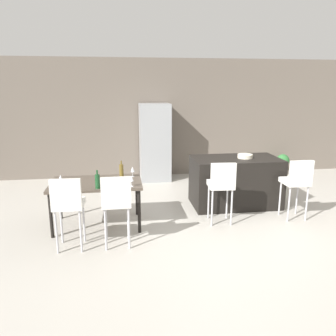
# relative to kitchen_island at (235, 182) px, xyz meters

# --- Properties ---
(ground_plane) EXTENTS (10.00, 10.00, 0.00)m
(ground_plane) POSITION_rel_kitchen_island_xyz_m (-0.26, -0.64, -0.46)
(ground_plane) COLOR #ADA89E
(back_wall) EXTENTS (10.00, 0.12, 2.90)m
(back_wall) POSITION_rel_kitchen_island_xyz_m (-0.26, 2.49, 0.99)
(back_wall) COLOR #665B51
(back_wall) RESTS_ON ground_plane
(kitchen_island) EXTENTS (1.62, 0.90, 0.92)m
(kitchen_island) POSITION_rel_kitchen_island_xyz_m (0.00, 0.00, 0.00)
(kitchen_island) COLOR black
(kitchen_island) RESTS_ON ground_plane
(bar_chair_left) EXTENTS (0.43, 0.43, 1.05)m
(bar_chair_left) POSITION_rel_kitchen_island_xyz_m (-0.53, -0.83, 0.24)
(bar_chair_left) COLOR silver
(bar_chair_left) RESTS_ON ground_plane
(bar_chair_middle) EXTENTS (0.40, 0.40, 1.05)m
(bar_chair_middle) POSITION_rel_kitchen_island_xyz_m (0.78, -0.83, 0.24)
(bar_chair_middle) COLOR silver
(bar_chair_middle) RESTS_ON ground_plane
(dining_table) EXTENTS (1.43, 0.88, 0.74)m
(dining_table) POSITION_rel_kitchen_island_xyz_m (-2.54, -0.64, 0.21)
(dining_table) COLOR #4C4238
(dining_table) RESTS_ON ground_plane
(dining_chair_near) EXTENTS (0.41, 0.41, 1.05)m
(dining_chair_near) POSITION_rel_kitchen_island_xyz_m (-2.86, -1.44, 0.24)
(dining_chair_near) COLOR silver
(dining_chair_near) RESTS_ON ground_plane
(dining_chair_far) EXTENTS (0.41, 0.41, 1.05)m
(dining_chair_far) POSITION_rel_kitchen_island_xyz_m (-2.22, -1.44, 0.24)
(dining_chair_far) COLOR silver
(dining_chair_far) RESTS_ON ground_plane
(wine_bottle_corner) EXTENTS (0.07, 0.07, 0.30)m
(wine_bottle_corner) POSITION_rel_kitchen_island_xyz_m (-2.14, -0.48, 0.40)
(wine_bottle_corner) COLOR brown
(wine_bottle_corner) RESTS_ON dining_table
(wine_bottle_end) EXTENTS (0.07, 0.07, 0.28)m
(wine_bottle_end) POSITION_rel_kitchen_island_xyz_m (-2.49, -1.00, 0.39)
(wine_bottle_end) COLOR #194723
(wine_bottle_end) RESTS_ON dining_table
(wine_glass_left) EXTENTS (0.07, 0.07, 0.17)m
(wine_glass_left) POSITION_rel_kitchen_island_xyz_m (-1.99, -0.97, 0.40)
(wine_glass_left) COLOR silver
(wine_glass_left) RESTS_ON dining_table
(wine_glass_middle) EXTENTS (0.07, 0.07, 0.17)m
(wine_glass_middle) POSITION_rel_kitchen_island_xyz_m (-1.95, -0.40, 0.40)
(wine_glass_middle) COLOR silver
(wine_glass_middle) RESTS_ON dining_table
(wine_glass_right) EXTENTS (0.07, 0.07, 0.17)m
(wine_glass_right) POSITION_rel_kitchen_island_xyz_m (-3.06, -0.78, 0.40)
(wine_glass_right) COLOR silver
(wine_glass_right) RESTS_ON dining_table
(refrigerator) EXTENTS (0.72, 0.68, 1.84)m
(refrigerator) POSITION_rel_kitchen_island_xyz_m (-1.32, 2.05, 0.46)
(refrigerator) COLOR #939699
(refrigerator) RESTS_ON ground_plane
(fruit_bowl) EXTENTS (0.28, 0.28, 0.07)m
(fruit_bowl) POSITION_rel_kitchen_island_xyz_m (0.16, -0.02, 0.50)
(fruit_bowl) COLOR beige
(fruit_bowl) RESTS_ON kitchen_island
(potted_plant) EXTENTS (0.33, 0.33, 0.53)m
(potted_plant) POSITION_rel_kitchen_island_xyz_m (1.99, 2.04, -0.16)
(potted_plant) COLOR beige
(potted_plant) RESTS_ON ground_plane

